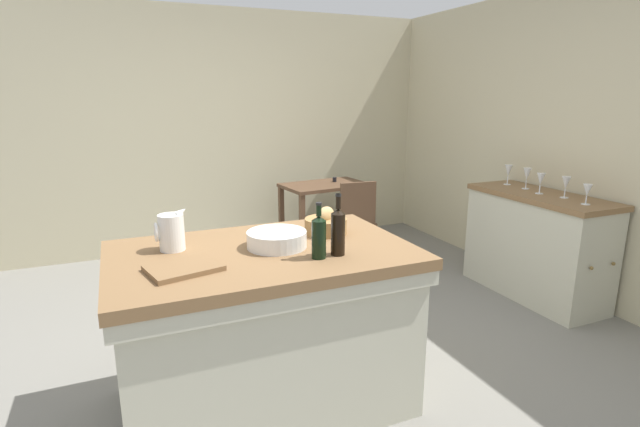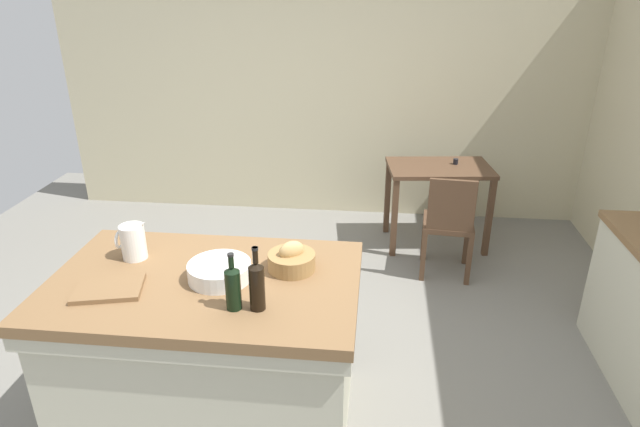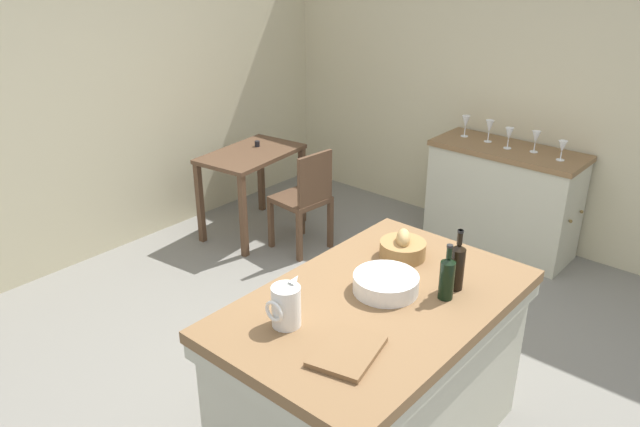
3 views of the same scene
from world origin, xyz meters
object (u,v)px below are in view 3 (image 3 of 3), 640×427
wine_glass_far_left (562,147)px  wine_glass_right (489,127)px  wine_glass_middle (509,134)px  wooden_chair (305,197)px  wash_bowl (386,283)px  pitcher (286,306)px  cutting_board (347,351)px  writing_desk (251,165)px  island_table (374,370)px  wine_glass_left (536,138)px  wine_glass_far_right (466,122)px  side_cabinet (503,198)px  wine_bottle_dark (457,265)px  wine_bottle_amber (447,277)px  bread_basket (403,248)px

wine_glass_far_left → wine_glass_right: size_ratio=0.84×
wine_glass_far_left → wine_glass_middle: wine_glass_middle is taller
wooden_chair → wash_bowl: 2.28m
pitcher → cutting_board: 0.34m
wine_glass_middle → writing_desk: bearing=122.2°
island_table → cutting_board: cutting_board is taller
wine_glass_left → cutting_board: bearing=-170.4°
wine_glass_right → cutting_board: bearing=-163.2°
wine_glass_far_left → wine_glass_far_right: (0.07, 0.86, 0.02)m
island_table → wash_bowl: (0.08, 0.01, 0.46)m
island_table → side_cabinet: 2.63m
wash_bowl → side_cabinet: bearing=12.2°
wine_bottle_dark → wine_glass_far_right: wine_bottle_dark is taller
wine_bottle_amber → wine_glass_middle: size_ratio=1.64×
pitcher → bread_basket: bearing=-2.3°
wine_bottle_amber → wash_bowl: bearing=118.8°
island_table → wine_glass_far_right: wine_glass_far_right is taller
pitcher → wine_glass_far_left: pitcher is taller
wine_glass_left → wine_glass_far_right: size_ratio=0.95×
bread_basket → wine_bottle_amber: wine_bottle_amber is taller
pitcher → wine_glass_far_right: pitcher is taller
wash_bowl → cutting_board: bearing=-161.8°
bread_basket → wine_glass_far_right: 2.34m
wine_bottle_dark → side_cabinet: bearing=19.1°
wash_bowl → wine_bottle_dark: (0.25, -0.24, 0.08)m
wine_glass_far_right → wine_glass_far_left: bearing=-94.4°
island_table → wine_bottle_amber: 0.63m
side_cabinet → wash_bowl: 2.59m
wine_glass_far_right → wine_glass_right: bearing=-91.6°
wooden_chair → wine_bottle_dark: bearing=-119.1°
cutting_board → wine_bottle_amber: (0.64, -0.08, 0.10)m
side_cabinet → wine_glass_far_left: size_ratio=8.07×
writing_desk → wine_glass_far_left: (1.14, -2.25, 0.37)m
wine_glass_left → wine_glass_right: (0.01, 0.40, 0.01)m
wine_bottle_amber → wine_glass_middle: bearing=18.8°
wash_bowl → wine_glass_left: bearing=7.8°
writing_desk → wine_bottle_amber: size_ratio=3.40×
wine_bottle_amber → wine_glass_middle: (2.33, 0.79, -0.01)m
side_cabinet → wine_glass_far_right: size_ratio=6.89×
wine_glass_middle → wine_glass_far_right: size_ratio=0.95×
island_table → wine_bottle_dark: 0.68m
side_cabinet → pitcher: (-3.00, -0.37, 0.56)m
wine_bottle_dark → wine_glass_left: (2.27, 0.58, -0.02)m
side_cabinet → wash_bowl: (-2.49, -0.54, 0.50)m
island_table → cutting_board: (-0.42, -0.16, 0.43)m
wooden_chair → wine_bottle_dark: size_ratio=2.84×
wooden_chair → cutting_board: cutting_board is taller
island_table → side_cabinet: island_table is taller
pitcher → wine_glass_right: bearing=10.8°
side_cabinet → wine_bottle_amber: 2.54m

